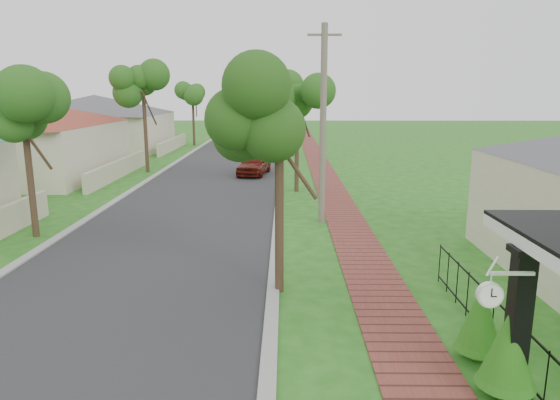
% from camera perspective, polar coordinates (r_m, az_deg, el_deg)
% --- Properties ---
extents(ground, '(160.00, 160.00, 0.00)m').
position_cam_1_polar(ground, '(9.51, -5.41, -18.01)').
color(ground, '#236518').
rests_on(ground, ground).
extents(road, '(7.00, 120.00, 0.02)m').
position_cam_1_polar(road, '(28.84, -7.26, 2.55)').
color(road, '#28282B').
rests_on(road, ground).
extents(kerb_right, '(0.30, 120.00, 0.10)m').
position_cam_1_polar(kerb_right, '(28.58, 0.02, 2.56)').
color(kerb_right, '#9E9E99').
rests_on(kerb_right, ground).
extents(kerb_left, '(0.30, 120.00, 0.10)m').
position_cam_1_polar(kerb_left, '(29.56, -14.29, 2.51)').
color(kerb_left, '#9E9E99').
rests_on(kerb_left, ground).
extents(sidewalk, '(1.50, 120.00, 0.03)m').
position_cam_1_polar(sidewalk, '(28.67, 5.23, 2.54)').
color(sidewalk, brown).
rests_on(sidewalk, ground).
extents(porch_post, '(0.48, 0.48, 2.52)m').
position_cam_1_polar(porch_post, '(8.82, 25.46, -13.55)').
color(porch_post, black).
rests_on(porch_post, ground).
extents(picket_fence, '(0.03, 8.02, 1.00)m').
position_cam_1_polar(picket_fence, '(10.02, 24.60, -14.03)').
color(picket_fence, black).
rests_on(picket_fence, ground).
extents(street_trees, '(10.70, 37.65, 5.89)m').
position_cam_1_polar(street_trees, '(35.22, -5.73, 11.73)').
color(street_trees, '#382619').
rests_on(street_trees, ground).
extents(hedge_row, '(0.81, 4.58, 1.85)m').
position_cam_1_polar(hedge_row, '(8.38, 26.61, -17.50)').
color(hedge_row, '#196113').
rests_on(hedge_row, ground).
extents(far_house_red, '(15.56, 15.56, 4.60)m').
position_cam_1_polar(far_house_red, '(32.44, -28.96, 6.37)').
color(far_house_red, beige).
rests_on(far_house_red, ground).
extents(far_house_grey, '(15.56, 15.56, 4.60)m').
position_cam_1_polar(far_house_grey, '(45.14, -20.26, 8.35)').
color(far_house_grey, beige).
rests_on(far_house_grey, ground).
extents(parked_car_red, '(2.10, 3.94, 1.28)m').
position_cam_1_polar(parked_car_red, '(29.59, -2.98, 4.13)').
color(parked_car_red, '#5C160D').
rests_on(parked_car_red, ground).
extents(parked_car_white, '(2.27, 4.85, 1.54)m').
position_cam_1_polar(parked_car_white, '(42.56, -2.02, 6.77)').
color(parked_car_white, silver).
rests_on(parked_car_white, ground).
extents(near_tree, '(2.00, 2.00, 5.15)m').
position_cam_1_polar(near_tree, '(11.52, -0.09, 8.79)').
color(near_tree, '#382619').
rests_on(near_tree, ground).
extents(utility_pole, '(1.20, 0.24, 7.14)m').
position_cam_1_polar(utility_pole, '(18.26, 4.93, 8.54)').
color(utility_pole, '#736B59').
rests_on(utility_pole, ground).
extents(station_clock, '(0.80, 0.13, 0.54)m').
position_cam_1_polar(station_clock, '(7.92, 23.03, -9.73)').
color(station_clock, white).
rests_on(station_clock, ground).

